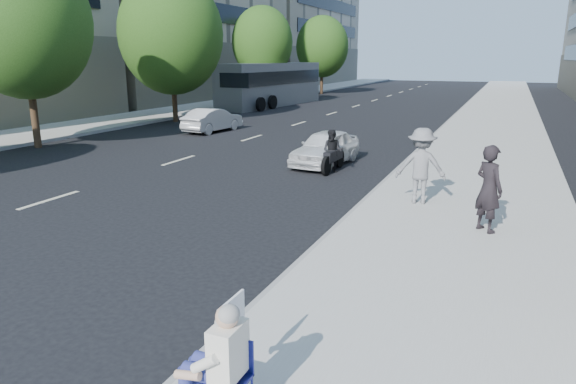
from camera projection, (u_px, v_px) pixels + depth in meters
The scene contains 14 objects.
ground at pixel (219, 264), 9.63m from camera, with size 160.00×160.00×0.00m, color black.
near_sidewalk at pixel (492, 132), 25.85m from camera, with size 5.00×120.00×0.15m, color #AEABA3.
far_sidewalk at pixel (155, 115), 33.78m from camera, with size 4.50×120.00×0.15m, color #AEABA3.
tree_far_b at pixel (23, 22), 20.66m from camera, with size 5.40×5.40×8.24m.
tree_far_c at pixel (171, 34), 29.57m from camera, with size 6.00×6.00×8.47m.
tree_far_d at pixel (262, 42), 40.27m from camera, with size 4.80×4.80×7.65m.
tree_far_e at pixel (322, 47), 52.73m from camera, with size 5.40×5.40×7.89m.
seated_protester at pixel (218, 354), 5.14m from camera, with size 0.83×1.11×1.31m.
jogger at pixel (421, 166), 12.89m from camera, with size 1.23×0.71×1.91m, color slate.
pedestrian_woman at pixel (489, 189), 10.76m from camera, with size 0.68×0.45×1.86m, color black.
white_sedan_near at pixel (325, 148), 18.34m from camera, with size 1.46×3.63×1.24m, color white.
white_sedan_mid at pixel (213, 120), 26.50m from camera, with size 1.28×3.68×1.21m, color #BEBEBE.
motorcycle at pixel (333, 153), 17.18m from camera, with size 0.72×2.05×1.42m.
bus at pixel (271, 85), 40.58m from camera, with size 3.76×12.27×3.30m.
Camera 1 is at (4.73, -7.73, 3.76)m, focal length 32.00 mm.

